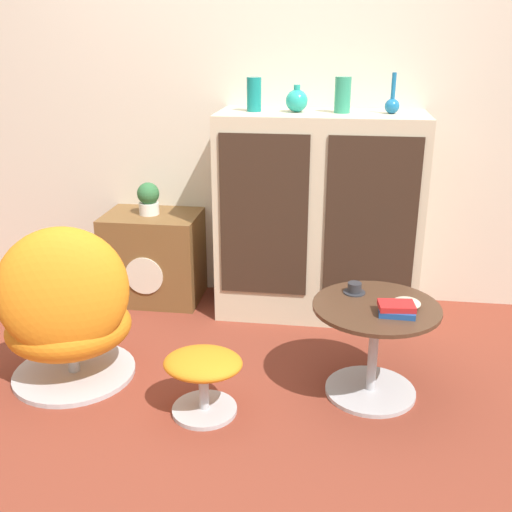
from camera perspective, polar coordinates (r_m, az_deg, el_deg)
The scene contains 15 objects.
ground_plane at distance 2.74m, azimuth -3.70°, elevation -14.79°, with size 12.00×12.00×0.00m, color brown.
wall_back at distance 3.64m, azimuth 0.44°, elevation 16.04°, with size 6.40×0.06×2.60m.
sideboard at distance 3.47m, azimuth 5.94°, elevation 3.75°, with size 1.14×0.49×1.18m.
tv_console at distance 3.77m, azimuth -9.68°, elevation -0.09°, with size 0.57×0.42×0.55m.
egg_chair at distance 2.92m, azimuth -17.59°, elevation -5.16°, with size 0.75×0.72×0.80m.
ottoman at distance 2.64m, azimuth -5.05°, elevation -10.87°, with size 0.35×0.29×0.29m.
coffee_table at distance 2.78m, azimuth 11.16°, elevation -7.89°, with size 0.57×0.57×0.45m.
vase_leftmost at distance 3.38m, azimuth -0.21°, elevation 15.14°, with size 0.08×0.08×0.18m.
vase_inner_left at distance 3.35m, azimuth 3.90°, elevation 14.56°, with size 0.12×0.12×0.14m.
vase_inner_right at distance 3.34m, azimuth 8.25°, elevation 14.94°, with size 0.09×0.09×0.19m.
vase_rightmost at distance 3.36m, azimuth 12.85°, elevation 13.98°, with size 0.08×0.08×0.21m.
potted_plant at distance 3.66m, azimuth -10.20°, elevation 5.45°, with size 0.13×0.13×0.19m.
teacup at distance 2.81m, azimuth 9.36°, elevation -3.12°, with size 0.10×0.10×0.05m.
book_stack at distance 2.63m, azimuth 13.25°, elevation -4.94°, with size 0.16×0.12×0.05m.
bowl at distance 2.71m, azimuth 14.13°, elevation -4.37°, with size 0.12×0.12×0.04m.
Camera 1 is at (0.48, -2.19, 1.57)m, focal length 42.00 mm.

